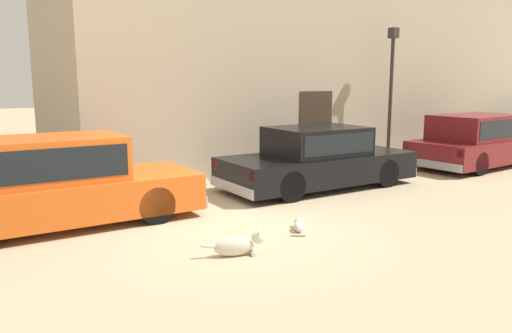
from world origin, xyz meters
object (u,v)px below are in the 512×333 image
object	(u,v)px
parked_sedan_nearest	(60,182)
parked_sedan_third	(476,140)
street_lamp	(391,78)
parked_sedan_second	(317,158)
stray_dog_spotted	(239,245)
stray_cat	(299,226)

from	to	relation	value
parked_sedan_nearest	parked_sedan_third	size ratio (longest dim) A/B	1.05
street_lamp	parked_sedan_third	bearing A→B (deg)	-37.92
parked_sedan_second	street_lamp	size ratio (longest dim) A/B	1.21
stray_dog_spotted	street_lamp	world-z (taller)	street_lamp
parked_sedan_second	parked_sedan_nearest	bearing A→B (deg)	-179.34
parked_sedan_second	street_lamp	xyz separation A→B (m)	(3.61, 1.25, 1.76)
stray_dog_spotted	parked_sedan_second	bearing A→B (deg)	55.47
parked_sedan_nearest	stray_cat	distance (m)	3.99
parked_sedan_second	parked_sedan_third	world-z (taller)	parked_sedan_third
parked_sedan_nearest	stray_dog_spotted	bearing A→B (deg)	-57.91
parked_sedan_third	street_lamp	bearing A→B (deg)	138.67
parked_sedan_third	street_lamp	world-z (taller)	street_lamp
parked_sedan_second	stray_cat	bearing A→B (deg)	-133.84
parked_sedan_third	stray_dog_spotted	bearing A→B (deg)	-167.43
parked_sedan_third	stray_dog_spotted	world-z (taller)	parked_sedan_third
stray_dog_spotted	stray_cat	distance (m)	1.47
stray_dog_spotted	street_lamp	xyz separation A→B (m)	(7.33, 4.11, 2.28)
parked_sedan_third	street_lamp	size ratio (longest dim) A/B	1.16
parked_sedan_nearest	parked_sedan_third	distance (m)	10.97
parked_sedan_third	street_lamp	distance (m)	2.93
parked_sedan_third	stray_dog_spotted	size ratio (longest dim) A/B	4.82
parked_sedan_second	street_lamp	distance (m)	4.20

